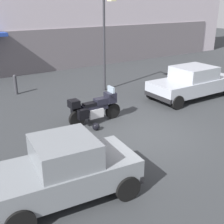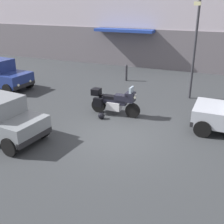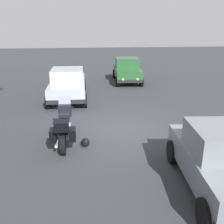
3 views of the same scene
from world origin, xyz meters
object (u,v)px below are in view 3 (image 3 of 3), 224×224
at_px(motorcycle, 64,125).
at_px(car_sedan_far, 68,84).
at_px(car_wagon_end, 127,70).
at_px(helmet, 85,142).
at_px(car_compact_side, 221,160).

distance_m(motorcycle, car_sedan_far, 5.64).
bearing_deg(motorcycle, car_wagon_end, -21.34).
distance_m(helmet, car_compact_side, 4.04).
bearing_deg(car_wagon_end, car_sedan_far, -41.60).
bearing_deg(car_wagon_end, helmet, -13.66).
xyz_separation_m(car_sedan_far, car_compact_side, (-8.56, -3.80, -0.01)).
relative_size(motorcycle, helmet, 8.07).
bearing_deg(car_sedan_far, motorcycle, -178.32).
distance_m(motorcycle, helmet, 0.88).
height_order(helmet, car_compact_side, car_compact_side).
relative_size(helmet, car_compact_side, 0.08).
bearing_deg(car_compact_side, helmet, -124.97).
xyz_separation_m(car_sedan_far, car_wagon_end, (3.80, -3.86, 0.03)).
xyz_separation_m(motorcycle, car_compact_side, (-2.92, -3.68, 0.15)).
bearing_deg(car_sedan_far, helmet, -172.09).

